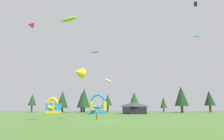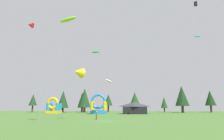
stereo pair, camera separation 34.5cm
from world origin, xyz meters
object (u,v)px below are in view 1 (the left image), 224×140
kite_green_parafoil (95,52)px  kite_red_delta (30,25)px  festival_tent (134,108)px  kite_lime_parafoil (69,19)px  person_far_side (97,115)px  kite_black_box (195,5)px  kite_cyan_parafoil (197,37)px  kite_yellow_delta (79,72)px  kite_white_parafoil (109,81)px  inflatable_blue_arch (98,107)px  inflatable_orange_dome (53,107)px

kite_green_parafoil → kite_red_delta: 23.49m
kite_red_delta → festival_tent: size_ratio=2.96×
kite_lime_parafoil → person_far_side: bearing=71.6°
kite_black_box → festival_tent: 36.09m
kite_red_delta → kite_lime_parafoil: bearing=-46.0°
festival_tent → kite_green_parafoil: bearing=-165.6°
kite_green_parafoil → kite_lime_parafoil: 33.71m
kite_cyan_parafoil → kite_yellow_delta: size_ratio=2.27×
kite_lime_parafoil → person_far_side: 19.36m
kite_cyan_parafoil → kite_black_box: 13.68m
kite_red_delta → festival_tent: (26.55, 22.37, -20.60)m
kite_white_parafoil → festival_tent: kite_white_parafoil is taller
kite_cyan_parafoil → person_far_side: 40.59m
person_far_side → festival_tent: size_ratio=0.22×
kite_red_delta → inflatable_blue_arch: size_ratio=3.52×
kite_red_delta → kite_yellow_delta: kite_red_delta is taller
kite_cyan_parafoil → kite_lime_parafoil: kite_cyan_parafoil is taller
kite_yellow_delta → kite_white_parafoil: bearing=77.3°
kite_cyan_parafoil → inflatable_blue_arch: (-31.29, 7.37, -21.37)m
kite_green_parafoil → kite_cyan_parafoil: bearing=-8.7°
kite_red_delta → person_far_side: size_ratio=13.44×
kite_green_parafoil → kite_black_box: (27.63, -17.14, 7.18)m
kite_yellow_delta → kite_lime_parafoil: size_ratio=0.60×
kite_cyan_parafoil → kite_white_parafoil: (-27.31, 0.14, -13.62)m
kite_white_parafoil → kite_black_box: bearing=-28.5°
kite_green_parafoil → inflatable_blue_arch: kite_green_parafoil is taller
festival_tent → kite_lime_parafoil: bearing=-108.9°
kite_green_parafoil → kite_cyan_parafoil: (32.20, -4.91, 3.09)m
kite_black_box → kite_lime_parafoil: 33.62m
kite_black_box → person_far_side: (-23.80, -5.89, -26.78)m
kite_black_box → inflatable_blue_arch: bearing=143.7°
kite_yellow_delta → festival_tent: (12.64, 28.36, -7.51)m
kite_red_delta → person_far_side: bearing=-12.9°
kite_green_parafoil → kite_red_delta: (-13.61, -19.04, 1.94)m
kite_white_parafoil → inflatable_blue_arch: 11.32m
inflatable_orange_dome → festival_tent: 29.20m
kite_white_parafoil → kite_lime_parafoil: size_ratio=0.62×
kite_black_box → kite_green_parafoil: bearing=148.2°
kite_green_parafoil → kite_cyan_parafoil: kite_cyan_parafoil is taller
kite_green_parafoil → inflatable_orange_dome: 25.45m
kite_yellow_delta → kite_black_box: bearing=16.1°
kite_white_parafoil → person_far_side: kite_white_parafoil is taller
inflatable_orange_dome → festival_tent: size_ratio=0.72×
kite_red_delta → inflatable_orange_dome: bearing=95.4°
kite_green_parafoil → person_far_side: 30.48m
kite_yellow_delta → festival_tent: size_ratio=1.34×
kite_black_box → kite_yellow_delta: bearing=-163.9°
kite_cyan_parafoil → inflatable_orange_dome: kite_cyan_parafoil is taller
kite_green_parafoil → kite_lime_parafoil: kite_green_parafoil is taller
person_far_side → inflatable_blue_arch: (-2.93, 25.49, 1.33)m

